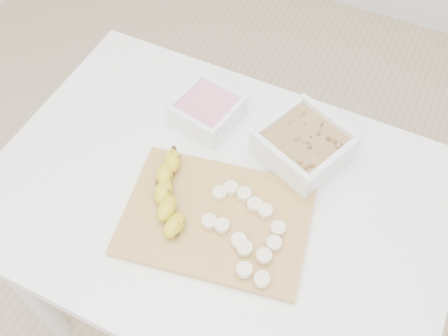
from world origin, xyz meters
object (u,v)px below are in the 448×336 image
at_px(table, 218,216).
at_px(banana, 170,194).
at_px(cutting_board, 216,218).
at_px(bowl_granola, 304,146).
at_px(bowl_yogurt, 208,110).

height_order(table, banana, banana).
distance_m(cutting_board, banana, 0.11).
bearing_deg(bowl_granola, table, -126.37).
bearing_deg(bowl_granola, banana, -131.63).
distance_m(table, cutting_board, 0.12).
bearing_deg(bowl_yogurt, cutting_board, -59.45).
relative_size(bowl_yogurt, banana, 0.77).
relative_size(table, bowl_granola, 4.46).
xyz_separation_m(bowl_yogurt, cutting_board, (0.14, -0.24, -0.03)).
height_order(cutting_board, banana, banana).
bearing_deg(cutting_board, bowl_yogurt, 120.55).
relative_size(bowl_granola, cutting_board, 0.59).
bearing_deg(banana, cutting_board, -17.76).
bearing_deg(cutting_board, bowl_granola, 66.24).
height_order(bowl_yogurt, banana, bowl_yogurt).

